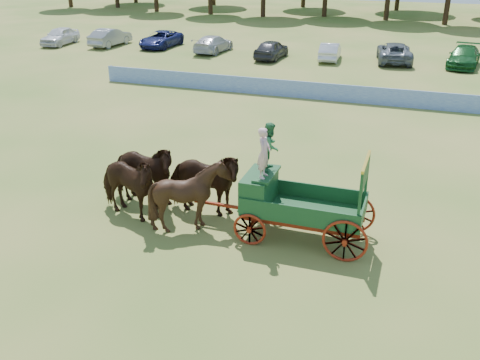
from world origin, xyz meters
name	(u,v)px	position (x,y,z in m)	size (l,w,h in m)	color
ground	(188,238)	(0.00, 0.00, 0.00)	(160.00, 160.00, 0.00)	olive
horse_lead_left	(126,186)	(-2.55, 0.67, 1.22)	(1.31, 2.88, 2.43)	#321C0E
horse_lead_right	(142,174)	(-2.55, 1.77, 1.22)	(1.31, 2.88, 2.43)	#321C0E
horse_wheel_left	(190,195)	(-0.15, 0.67, 1.22)	(1.97, 2.21, 2.44)	#321C0E
horse_wheel_right	(203,183)	(-0.15, 1.77, 1.22)	(1.31, 2.88, 2.43)	#321C0E
farm_dray	(282,189)	(2.80, 1.25, 1.66)	(6.00, 2.00, 3.77)	maroon
sponsor_banner	(292,89)	(-1.00, 18.00, 0.53)	(26.00, 0.08, 1.05)	#1F48AC
parked_cars	(252,46)	(-7.57, 30.27, 0.76)	(37.94, 7.42, 1.59)	silver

